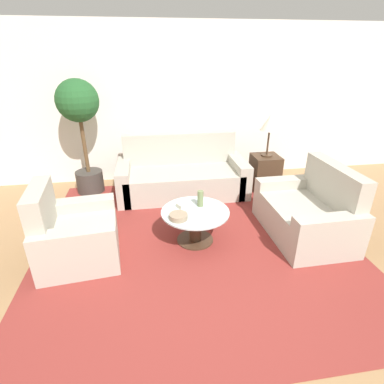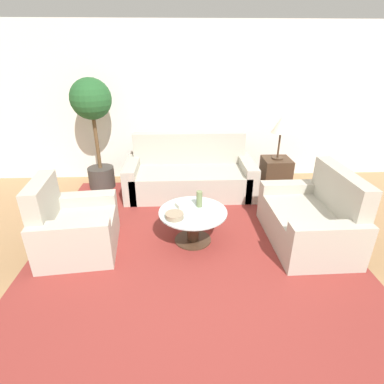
% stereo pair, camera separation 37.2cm
% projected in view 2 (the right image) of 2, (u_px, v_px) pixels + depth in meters
% --- Properties ---
extents(ground_plane, '(14.00, 14.00, 0.00)m').
position_uv_depth(ground_plane, '(194.00, 287.00, 2.99)').
color(ground_plane, '#9E754C').
extents(wall_back, '(10.00, 0.06, 2.60)m').
position_uv_depth(wall_back, '(185.00, 105.00, 5.16)').
color(wall_back, white).
rests_on(wall_back, ground_plane).
extents(rug, '(3.75, 3.73, 0.01)m').
position_uv_depth(rug, '(193.00, 240.00, 3.73)').
color(rug, maroon).
rests_on(rug, ground_plane).
extents(sofa_main, '(2.05, 0.90, 0.93)m').
position_uv_depth(sofa_main, '(190.00, 175.00, 4.92)').
color(sofa_main, '#B2AD9E').
rests_on(sofa_main, ground_plane).
extents(armchair, '(0.91, 0.98, 0.89)m').
position_uv_depth(armchair, '(72.00, 229.00, 3.45)').
color(armchair, '#B2AD9E').
rests_on(armchair, ground_plane).
extents(loveseat, '(0.87, 1.29, 0.91)m').
position_uv_depth(loveseat, '(313.00, 220.00, 3.62)').
color(loveseat, '#B2AD9E').
rests_on(loveseat, ground_plane).
extents(coffee_table, '(0.82, 0.82, 0.41)m').
position_uv_depth(coffee_table, '(193.00, 222.00, 3.62)').
color(coffee_table, '#422D1E').
rests_on(coffee_table, ground_plane).
extents(side_table, '(0.43, 0.43, 0.58)m').
position_uv_depth(side_table, '(275.00, 176.00, 4.90)').
color(side_table, '#422D1E').
rests_on(side_table, ground_plane).
extents(table_lamp, '(0.29, 0.29, 0.67)m').
position_uv_depth(table_lamp, '(281.00, 126.00, 4.56)').
color(table_lamp, '#422D1E').
rests_on(table_lamp, side_table).
extents(potted_plant, '(0.63, 0.63, 1.79)m').
position_uv_depth(potted_plant, '(93.00, 117.00, 4.70)').
color(potted_plant, '#3D3833').
rests_on(potted_plant, ground_plane).
extents(vase, '(0.07, 0.07, 0.20)m').
position_uv_depth(vase, '(199.00, 199.00, 3.63)').
color(vase, '#6B7A4C').
rests_on(vase, coffee_table).
extents(bowl, '(0.21, 0.21, 0.06)m').
position_uv_depth(bowl, '(174.00, 216.00, 3.40)').
color(bowl, gray).
rests_on(bowl, coffee_table).
extents(book_stack, '(0.21, 0.18, 0.05)m').
position_uv_depth(book_stack, '(183.00, 204.00, 3.65)').
color(book_stack, beige).
rests_on(book_stack, coffee_table).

